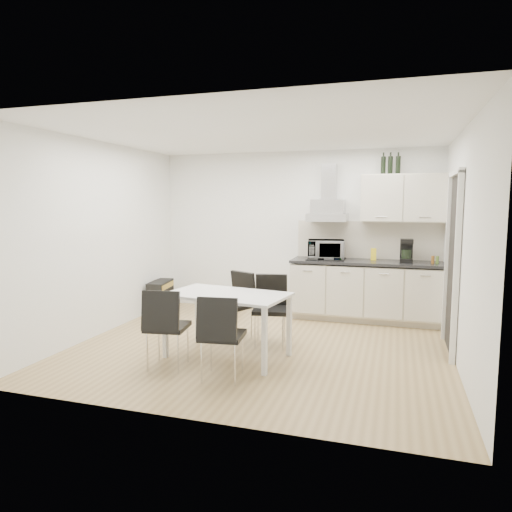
{
  "coord_description": "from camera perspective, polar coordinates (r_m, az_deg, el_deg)",
  "views": [
    {
      "loc": [
        1.57,
        -5.27,
        1.78
      ],
      "look_at": [
        -0.15,
        0.32,
        1.1
      ],
      "focal_mm": 32.0,
      "sensor_mm": 36.0,
      "label": 1
    }
  ],
  "objects": [
    {
      "name": "ground",
      "position": [
        5.78,
        0.53,
        -11.31
      ],
      "size": [
        4.5,
        4.5,
        0.0
      ],
      "primitive_type": "plane",
      "color": "tan",
      "rests_on": "ground"
    },
    {
      "name": "wall_back",
      "position": [
        7.45,
        4.96,
        2.92
      ],
      "size": [
        4.5,
        0.1,
        2.6
      ],
      "primitive_type": "cube",
      "color": "white",
      "rests_on": "ground"
    },
    {
      "name": "wall_front",
      "position": [
        3.66,
        -8.46,
        -1.0
      ],
      "size": [
        4.5,
        0.1,
        2.6
      ],
      "primitive_type": "cube",
      "color": "white",
      "rests_on": "ground"
    },
    {
      "name": "wall_left",
      "position": [
        6.53,
        -18.76,
        2.07
      ],
      "size": [
        0.1,
        4.0,
        2.6
      ],
      "primitive_type": "cube",
      "color": "white",
      "rests_on": "ground"
    },
    {
      "name": "wall_right",
      "position": [
        5.33,
        24.4,
        0.87
      ],
      "size": [
        0.1,
        4.0,
        2.6
      ],
      "primitive_type": "cube",
      "color": "white",
      "rests_on": "ground"
    },
    {
      "name": "ceiling",
      "position": [
        5.56,
        0.56,
        15.12
      ],
      "size": [
        4.5,
        4.5,
        0.0
      ],
      "primitive_type": "plane",
      "color": "white",
      "rests_on": "wall_back"
    },
    {
      "name": "doorway",
      "position": [
        5.9,
        23.24,
        -1.02
      ],
      "size": [
        0.08,
        1.04,
        2.1
      ],
      "primitive_type": "cube",
      "color": "white",
      "rests_on": "ground"
    },
    {
      "name": "kitchenette",
      "position": [
        7.08,
        13.87,
        -1.27
      ],
      "size": [
        2.22,
        0.64,
        2.52
      ],
      "color": "beige",
      "rests_on": "ground"
    },
    {
      "name": "dining_table",
      "position": [
        5.27,
        -3.62,
        -5.57
      ],
      "size": [
        1.47,
        0.98,
        0.75
      ],
      "rotation": [
        0.0,
        0.0,
        -0.15
      ],
      "color": "white",
      "rests_on": "ground"
    },
    {
      "name": "chair_far_left",
      "position": [
        5.98,
        -2.88,
        -6.32
      ],
      "size": [
        0.61,
        0.64,
        0.88
      ],
      "primitive_type": null,
      "rotation": [
        0.0,
        0.0,
        2.7
      ],
      "color": "black",
      "rests_on": "ground"
    },
    {
      "name": "chair_far_right",
      "position": [
        5.73,
        1.78,
        -6.89
      ],
      "size": [
        0.52,
        0.57,
        0.88
      ],
      "primitive_type": null,
      "rotation": [
        0.0,
        0.0,
        3.33
      ],
      "color": "black",
      "rests_on": "ground"
    },
    {
      "name": "chair_near_left",
      "position": [
        5.08,
        -11.0,
        -8.78
      ],
      "size": [
        0.51,
        0.56,
        0.88
      ],
      "primitive_type": null,
      "rotation": [
        0.0,
        0.0,
        0.15
      ],
      "color": "black",
      "rests_on": "ground"
    },
    {
      "name": "chair_near_right",
      "position": [
        4.69,
        -4.23,
        -10.0
      ],
      "size": [
        0.49,
        0.55,
        0.88
      ],
      "primitive_type": null,
      "rotation": [
        0.0,
        0.0,
        0.11
      ],
      "color": "black",
      "rests_on": "ground"
    },
    {
      "name": "guitar_amp",
      "position": [
        7.68,
        -11.85,
        -4.95
      ],
      "size": [
        0.35,
        0.64,
        0.51
      ],
      "rotation": [
        0.0,
        0.0,
        0.15
      ],
      "color": "black",
      "rests_on": "ground"
    },
    {
      "name": "floor_speaker",
      "position": [
        7.78,
        -2.51,
        -5.28
      ],
      "size": [
        0.25,
        0.23,
        0.34
      ],
      "primitive_type": "cube",
      "rotation": [
        0.0,
        0.0,
        -0.27
      ],
      "color": "black",
      "rests_on": "ground"
    }
  ]
}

